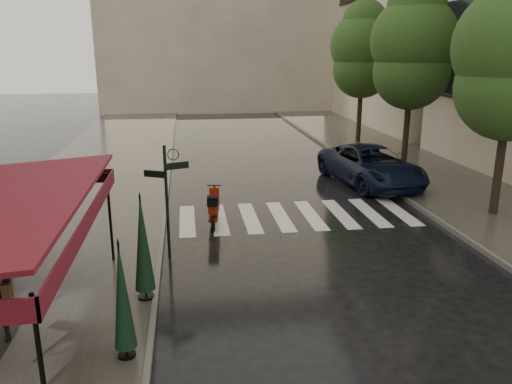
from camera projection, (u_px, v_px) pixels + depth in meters
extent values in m
plane|color=black|center=(222.00, 308.00, 10.92)|extent=(120.00, 120.00, 0.00)
cube|color=#38332D|center=(98.00, 179.00, 21.72)|extent=(6.00, 60.00, 0.12)
cube|color=#38332D|center=(418.00, 168.00, 23.71)|extent=(5.50, 60.00, 0.12)
cube|color=#595651|center=(169.00, 176.00, 22.13)|extent=(0.12, 60.00, 0.16)
cube|color=#595651|center=(362.00, 170.00, 23.33)|extent=(0.12, 60.00, 0.16)
cube|color=silver|center=(187.00, 220.00, 16.54)|extent=(0.50, 3.20, 0.01)
cube|color=silver|center=(219.00, 219.00, 16.68)|extent=(0.50, 3.20, 0.01)
cube|color=silver|center=(250.00, 218.00, 16.82)|extent=(0.50, 3.20, 0.01)
cube|color=silver|center=(281.00, 216.00, 16.96)|extent=(0.50, 3.20, 0.01)
cube|color=silver|center=(311.00, 215.00, 17.10)|extent=(0.50, 3.20, 0.01)
cube|color=silver|center=(340.00, 213.00, 17.24)|extent=(0.50, 3.20, 0.01)
cube|color=silver|center=(369.00, 212.00, 17.38)|extent=(0.50, 3.20, 0.01)
cube|color=silver|center=(398.00, 211.00, 17.52)|extent=(0.50, 3.20, 0.01)
cube|color=#480A0C|center=(89.00, 219.00, 9.46)|extent=(0.04, 7.00, 0.35)
cylinder|color=black|center=(42.00, 373.00, 6.63)|extent=(0.07, 0.07, 2.35)
cylinder|color=black|center=(110.00, 218.00, 12.82)|extent=(0.07, 0.07, 2.35)
cylinder|color=black|center=(167.00, 203.00, 13.19)|extent=(0.08, 0.08, 3.10)
cube|color=black|center=(177.00, 166.00, 12.96)|extent=(0.62, 0.26, 0.18)
cube|color=black|center=(155.00, 174.00, 12.93)|extent=(0.56, 0.29, 0.18)
cylinder|color=black|center=(501.00, 151.00, 16.36)|extent=(0.28, 0.28, 4.26)
sphere|color=#213C16|center=(510.00, 88.00, 15.80)|extent=(3.40, 3.40, 3.40)
cylinder|color=black|center=(407.00, 120.00, 22.98)|extent=(0.28, 0.28, 4.48)
sphere|color=#213C16|center=(411.00, 72.00, 22.39)|extent=(3.40, 3.40, 3.40)
sphere|color=#213C16|center=(414.00, 40.00, 22.02)|extent=(3.80, 3.80, 3.80)
sphere|color=#213C16|center=(416.00, 9.00, 21.67)|extent=(2.60, 2.60, 2.60)
cylinder|color=black|center=(360.00, 105.00, 29.69)|extent=(0.28, 0.28, 4.37)
sphere|color=#213C16|center=(362.00, 69.00, 29.12)|extent=(3.40, 3.40, 3.40)
sphere|color=#213C16|center=(363.00, 45.00, 28.75)|extent=(3.80, 3.80, 3.80)
sphere|color=#213C16|center=(365.00, 22.00, 28.41)|extent=(2.60, 2.60, 2.60)
cube|color=#4E2F14|center=(7.00, 291.00, 9.28)|extent=(0.20, 0.36, 0.39)
cylinder|color=black|center=(213.00, 224.00, 15.52)|extent=(0.15, 0.50, 0.49)
cylinder|color=black|center=(215.00, 211.00, 16.75)|extent=(0.15, 0.50, 0.49)
cube|color=maroon|center=(214.00, 214.00, 16.13)|extent=(0.42, 1.35, 0.10)
cube|color=maroon|center=(213.00, 208.00, 15.81)|extent=(0.36, 0.59, 0.29)
cube|color=maroon|center=(214.00, 199.00, 16.47)|extent=(0.34, 0.16, 0.77)
cylinder|color=black|center=(214.00, 185.00, 16.45)|extent=(0.47, 0.09, 0.04)
cube|color=black|center=(213.00, 201.00, 15.35)|extent=(0.36, 0.34, 0.29)
imported|color=black|center=(371.00, 165.00, 20.91)|extent=(3.52, 6.09, 1.60)
cylinder|color=black|center=(127.00, 355.00, 9.00)|extent=(0.32, 0.32, 0.05)
cylinder|color=black|center=(123.00, 301.00, 8.70)|extent=(0.04, 0.04, 2.11)
cone|color=black|center=(122.00, 295.00, 8.67)|extent=(0.39, 0.39, 2.00)
cylinder|color=black|center=(146.00, 296.00, 11.13)|extent=(0.37, 0.37, 0.05)
cylinder|color=black|center=(143.00, 248.00, 10.81)|extent=(0.04, 0.04, 2.29)
cone|color=black|center=(143.00, 243.00, 10.78)|extent=(0.45, 0.45, 2.17)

